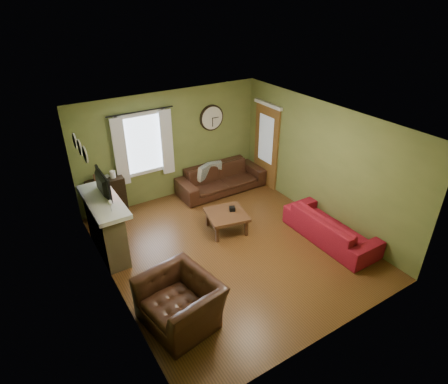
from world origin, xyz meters
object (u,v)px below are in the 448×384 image
bookshelf (108,198)px  armchair (180,302)px  sofa_brown (221,178)px  coffee_table (226,222)px  sofa_red (331,227)px

bookshelf → armchair: bearing=-89.5°
sofa_brown → coffee_table: (-0.85, -1.60, -0.11)m
sofa_red → coffee_table: bearing=49.1°
sofa_red → coffee_table: (-1.63, 1.41, -0.09)m
sofa_brown → sofa_red: (0.78, -3.01, -0.03)m
armchair → coffee_table: (1.92, 1.71, -0.17)m
bookshelf → sofa_red: 4.86m
sofa_red → bookshelf: bearing=47.5°
sofa_red → coffee_table: 2.15m
bookshelf → coffee_table: bookshelf is taller
sofa_brown → sofa_red: 3.11m
sofa_brown → armchair: 4.32m
bookshelf → coffee_table: bearing=-43.7°
bookshelf → coffee_table: size_ratio=1.17×
bookshelf → armchair: size_ratio=0.80×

